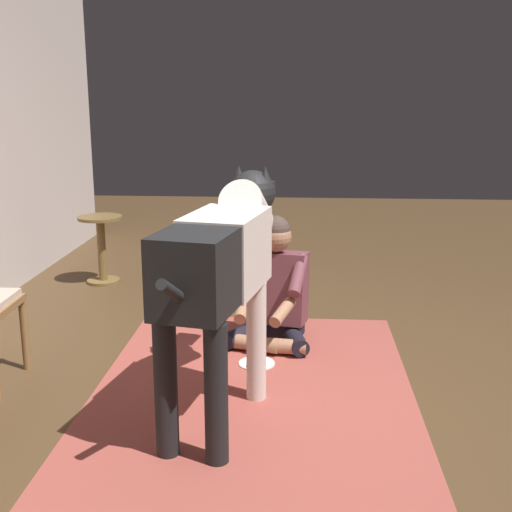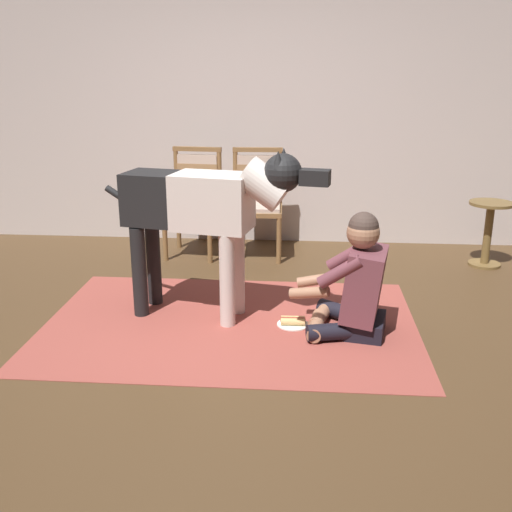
{
  "view_description": "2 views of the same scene",
  "coord_description": "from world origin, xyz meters",
  "px_view_note": "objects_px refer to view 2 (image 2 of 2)",
  "views": [
    {
      "loc": [
        -3.26,
        0.07,
        1.58
      ],
      "look_at": [
        0.34,
        0.32,
        0.68
      ],
      "focal_mm": 46.27,
      "sensor_mm": 36.0,
      "label": 1
    },
    {
      "loc": [
        0.44,
        -3.46,
        1.7
      ],
      "look_at": [
        0.15,
        0.24,
        0.52
      ],
      "focal_mm": 42.19,
      "sensor_mm": 36.0,
      "label": 2
    }
  ],
  "objects_px": {
    "person_sitting_on_floor": "(356,285)",
    "large_dog": "(205,208)",
    "dining_chair_right_of_pair": "(257,197)",
    "hot_dog_on_plate": "(293,322)",
    "dining_chair_left_of_pair": "(195,196)",
    "round_side_table": "(488,229)"
  },
  "relations": [
    {
      "from": "dining_chair_right_of_pair",
      "to": "round_side_table",
      "type": "height_order",
      "value": "dining_chair_right_of_pair"
    },
    {
      "from": "large_dog",
      "to": "round_side_table",
      "type": "relative_size",
      "value": 2.72
    },
    {
      "from": "dining_chair_right_of_pair",
      "to": "large_dog",
      "type": "bearing_deg",
      "value": -98.97
    },
    {
      "from": "dining_chair_right_of_pair",
      "to": "large_dog",
      "type": "xyz_separation_m",
      "value": [
        -0.24,
        -1.51,
        0.24
      ]
    },
    {
      "from": "dining_chair_right_of_pair",
      "to": "round_side_table",
      "type": "xyz_separation_m",
      "value": [
        2.04,
        -0.2,
        -0.2
      ]
    },
    {
      "from": "dining_chair_right_of_pair",
      "to": "hot_dog_on_plate",
      "type": "relative_size",
      "value": 4.52
    },
    {
      "from": "person_sitting_on_floor",
      "to": "large_dog",
      "type": "distance_m",
      "value": 1.13
    },
    {
      "from": "dining_chair_right_of_pair",
      "to": "hot_dog_on_plate",
      "type": "bearing_deg",
      "value": -77.16
    },
    {
      "from": "round_side_table",
      "to": "large_dog",
      "type": "bearing_deg",
      "value": -150.15
    },
    {
      "from": "hot_dog_on_plate",
      "to": "round_side_table",
      "type": "height_order",
      "value": "round_side_table"
    },
    {
      "from": "person_sitting_on_floor",
      "to": "hot_dog_on_plate",
      "type": "relative_size",
      "value": 3.8
    },
    {
      "from": "dining_chair_left_of_pair",
      "to": "large_dog",
      "type": "relative_size",
      "value": 0.63
    },
    {
      "from": "dining_chair_left_of_pair",
      "to": "round_side_table",
      "type": "distance_m",
      "value": 2.64
    },
    {
      "from": "large_dog",
      "to": "dining_chair_right_of_pair",
      "type": "bearing_deg",
      "value": 81.03
    },
    {
      "from": "person_sitting_on_floor",
      "to": "large_dog",
      "type": "relative_size",
      "value": 0.53
    },
    {
      "from": "dining_chair_left_of_pair",
      "to": "round_side_table",
      "type": "relative_size",
      "value": 1.7
    },
    {
      "from": "dining_chair_left_of_pair",
      "to": "round_side_table",
      "type": "xyz_separation_m",
      "value": [
        2.62,
        -0.2,
        -0.2
      ]
    },
    {
      "from": "dining_chair_right_of_pair",
      "to": "person_sitting_on_floor",
      "type": "bearing_deg",
      "value": -65.61
    },
    {
      "from": "large_dog",
      "to": "person_sitting_on_floor",
      "type": "bearing_deg",
      "value": -11.49
    },
    {
      "from": "large_dog",
      "to": "hot_dog_on_plate",
      "type": "distance_m",
      "value": 0.98
    },
    {
      "from": "person_sitting_on_floor",
      "to": "hot_dog_on_plate",
      "type": "xyz_separation_m",
      "value": [
        -0.4,
        0.08,
        -0.31
      ]
    },
    {
      "from": "dining_chair_right_of_pair",
      "to": "hot_dog_on_plate",
      "type": "distance_m",
      "value": 1.75
    }
  ]
}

